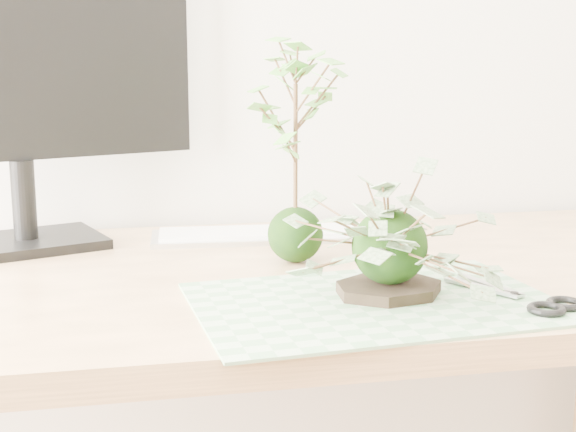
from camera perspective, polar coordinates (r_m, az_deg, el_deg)
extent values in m
cube|color=tan|center=(1.22, -0.44, -4.71)|extent=(1.60, 0.70, 0.04)
cube|color=#5C8F5E|center=(1.05, 6.19, -6.13)|extent=(0.49, 0.35, 0.00)
cylinder|color=black|center=(1.08, 7.17, -5.16)|extent=(0.18, 0.18, 0.01)
sphere|color=black|center=(1.07, 7.25, -2.17)|extent=(0.10, 0.10, 0.10)
sphere|color=black|center=(1.25, 0.53, -1.33)|extent=(0.09, 0.09, 0.09)
cylinder|color=#452E1A|center=(1.23, 0.54, 4.41)|extent=(0.01, 0.01, 0.21)
cube|color=silver|center=(1.42, -1.62, -1.43)|extent=(0.41, 0.14, 0.01)
cube|color=white|center=(1.42, -1.62, -1.13)|extent=(0.38, 0.12, 0.01)
cube|color=black|center=(1.42, -18.09, -1.83)|extent=(0.29, 0.25, 0.02)
cylinder|color=black|center=(1.41, -18.27, 1.12)|extent=(0.04, 0.04, 0.13)
cube|color=black|center=(1.40, -18.88, 11.66)|extent=(0.58, 0.24, 0.38)
cube|color=#949497|center=(1.14, 14.50, -4.85)|extent=(0.07, 0.11, 0.00)
cube|color=#949497|center=(1.15, 15.27, -4.78)|extent=(0.05, 0.11, 0.00)
torus|color=black|center=(1.04, 16.64, -6.37)|extent=(0.06, 0.06, 0.01)
torus|color=black|center=(1.06, 18.48, -6.18)|extent=(0.06, 0.06, 0.01)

